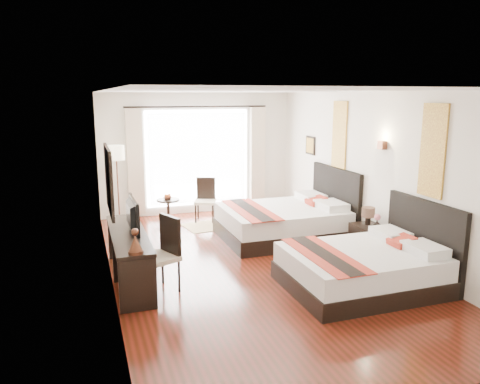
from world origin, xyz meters
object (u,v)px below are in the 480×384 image
object	(u,v)px
desk_chair	(160,269)
fruit_bowl	(168,198)
vase	(377,227)
floor_lamp	(116,158)
side_table	(168,212)
console_desk	(129,256)
television	(128,215)
table_lamp	(368,214)
window_chair	(205,208)
nightstand	(368,241)
bed_far	(286,220)
bed_near	(366,266)

from	to	relation	value
desk_chair	fruit_bowl	bearing A→B (deg)	-125.60
vase	floor_lamp	xyz separation A→B (m)	(-3.93, 3.58, 0.89)
side_table	fruit_bowl	xyz separation A→B (m)	(-0.01, -0.01, 0.30)
console_desk	television	bearing A→B (deg)	72.30
table_lamp	side_table	world-z (taller)	table_lamp
console_desk	floor_lamp	distance (m)	3.37
television	window_chair	size ratio (longest dim) A/B	0.90
table_lamp	fruit_bowl	world-z (taller)	table_lamp
nightstand	table_lamp	xyz separation A→B (m)	(0.01, 0.06, 0.47)
desk_chair	side_table	distance (m)	3.54
bed_far	console_desk	size ratio (longest dim) A/B	1.07
table_lamp	window_chair	size ratio (longest dim) A/B	0.37
bed_near	side_table	distance (m)	4.76
nightstand	desk_chair	bearing A→B (deg)	-174.97
table_lamp	vase	xyz separation A→B (m)	(0.02, -0.24, -0.17)
side_table	console_desk	bearing A→B (deg)	-110.88
bed_near	window_chair	size ratio (longest dim) A/B	2.28
bed_near	floor_lamp	xyz separation A→B (m)	(-3.10, 4.55, 1.14)
floor_lamp	television	bearing A→B (deg)	-91.65
television	bed_near	bearing A→B (deg)	-115.14
vase	desk_chair	world-z (taller)	desk_chair
vase	side_table	size ratio (longest dim) A/B	0.24
console_desk	window_chair	xyz separation A→B (m)	(1.94, 2.93, -0.09)
bed_near	nightstand	bearing A→B (deg)	54.95
bed_far	side_table	xyz separation A→B (m)	(-2.01, 1.69, -0.06)
vase	television	distance (m)	4.07
nightstand	console_desk	size ratio (longest dim) A/B	0.26
bed_far	console_desk	bearing A→B (deg)	-158.44
bed_near	nightstand	distance (m)	1.40
bed_far	television	xyz separation A→B (m)	(-3.10, -1.17, 0.66)
vase	side_table	bearing A→B (deg)	131.45
television	floor_lamp	distance (m)	3.16
nightstand	television	distance (m)	4.07
television	floor_lamp	world-z (taller)	floor_lamp
vase	side_table	distance (m)	4.43
table_lamp	vase	size ratio (longest dim) A/B	2.62
table_lamp	window_chair	distance (m)	3.75
television	side_table	distance (m)	3.15
vase	bed_far	bearing A→B (deg)	119.50
television	window_chair	bearing A→B (deg)	-35.03
floor_lamp	window_chair	world-z (taller)	floor_lamp
floor_lamp	fruit_bowl	distance (m)	1.35
television	desk_chair	world-z (taller)	television
fruit_bowl	side_table	bearing A→B (deg)	45.41
bed_far	fruit_bowl	world-z (taller)	bed_far
table_lamp	side_table	bearing A→B (deg)	133.38
nightstand	side_table	world-z (taller)	side_table
fruit_bowl	window_chair	bearing A→B (deg)	1.01
vase	fruit_bowl	bearing A→B (deg)	131.66
desk_chair	side_table	bearing A→B (deg)	-125.75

